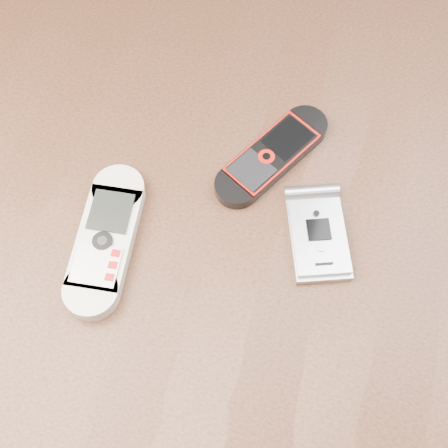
% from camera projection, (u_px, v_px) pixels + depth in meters
% --- Properties ---
extents(ground, '(4.00, 4.00, 0.00)m').
position_uv_depth(ground, '(222.00, 387.00, 1.26)').
color(ground, '#472B19').
rests_on(ground, ground).
extents(table, '(1.20, 0.80, 0.75)m').
position_uv_depth(table, '(220.00, 269.00, 0.68)').
color(table, black).
rests_on(table, ground).
extents(nokia_white, '(0.07, 0.16, 0.02)m').
position_uv_depth(nokia_white, '(106.00, 239.00, 0.57)').
color(nokia_white, beige).
rests_on(nokia_white, table).
extents(nokia_black_red, '(0.11, 0.15, 0.01)m').
position_uv_depth(nokia_black_red, '(272.00, 155.00, 0.62)').
color(nokia_black_red, black).
rests_on(nokia_black_red, table).
extents(motorola_razr, '(0.08, 0.11, 0.02)m').
position_uv_depth(motorola_razr, '(318.00, 235.00, 0.58)').
color(motorola_razr, '#B9B9BD').
rests_on(motorola_razr, table).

